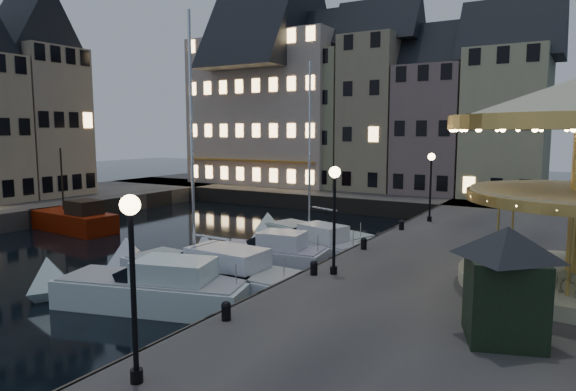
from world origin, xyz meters
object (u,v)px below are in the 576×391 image
Objects in this scene: bollard_b at (314,267)px; ticket_kiosk at (506,264)px; bollard_c at (364,243)px; motorboat_e at (307,246)px; streetlamp_a at (132,262)px; motorboat_b at (144,290)px; motorboat_d at (262,256)px; motorboat_c at (203,273)px; bollard_d at (402,224)px; motorboat_f at (311,237)px; streetlamp_b at (334,204)px; bollard_a at (226,310)px; streetlamp_c at (431,177)px; red_fishing_boat at (74,221)px.

bollard_b is 0.16× the size of ticket_kiosk.
bollard_c is 0.08× the size of motorboat_e.
streetlamp_a is 9.52m from motorboat_b.
motorboat_d is 1.92× the size of ticket_kiosk.
bollard_d is at bearing 63.68° from motorboat_c.
motorboat_b and motorboat_d have the same top height.
ticket_kiosk is at bearing 1.30° from motorboat_b.
bollard_d is at bearing 54.86° from motorboat_d.
motorboat_f reaches higher than bollard_c.
motorboat_d is 0.60× the size of motorboat_f.
motorboat_b is at bearing -178.70° from ticket_kiosk.
streetlamp_b is 7.32× the size of bollard_a.
streetlamp_c is at bearing 87.55° from bollard_b.
motorboat_b is (-5.73, -8.24, -0.96)m from bollard_c.
bollard_a is 0.07× the size of motorboat_b.
motorboat_f is (-5.14, -1.12, -1.07)m from bollard_d.
streetlamp_a is 9.31m from ticket_kiosk.
bollard_b is 1.00× the size of bollard_d.
motorboat_d is at bearing -117.64° from streetlamp_c.
bollard_c is at bearing 90.00° from bollard_b.
red_fishing_boat is (-21.83, 4.69, -3.33)m from streetlamp_b.
streetlamp_c is 15.79m from motorboat_c.
motorboat_e is (-4.61, 16.35, -3.38)m from streetlamp_a.
streetlamp_c is 18.19m from ticket_kiosk.
streetlamp_b reaches higher than motorboat_b.
bollard_b is at bearing 2.73° from motorboat_c.
bollard_b is 6.12m from motorboat_d.
streetlamp_c is 7.32× the size of bollard_c.
bollard_d is at bearing 90.00° from bollard_b.
bollard_c is (-0.60, -9.00, -2.41)m from streetlamp_c.
red_fishing_boat is (-17.22, -1.66, 0.05)m from motorboat_e.
motorboat_d is at bearing -125.14° from bollard_d.
bollard_c is 4.52m from motorboat_e.
bollard_b and bollard_d have the same top height.
ticket_kiosk is at bearing 19.60° from bollard_a.
streetlamp_b is 0.33× the size of motorboat_c.
motorboat_d is at bearing -104.23° from motorboat_e.
motorboat_b is 10.23m from motorboat_e.
red_fishing_boat reaches higher than streetlamp_a.
red_fishing_boat reaches higher than bollard_d.
bollard_c is at bearing -40.46° from motorboat_f.
streetlamp_a is 7.32× the size of bollard_c.
streetlamp_c reaches higher than motorboat_e.
motorboat_b is 17.64m from red_fishing_boat.
streetlamp_c reaches higher than motorboat_b.
red_fishing_boat is (-16.41, 1.53, 0.06)m from motorboat_d.
bollard_c is at bearing 132.10° from ticket_kiosk.
streetlamp_b reaches higher than bollard_b.
bollard_d is 0.04× the size of motorboat_c.
streetlamp_c is 19.66m from bollard_a.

